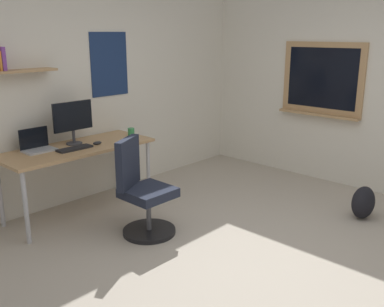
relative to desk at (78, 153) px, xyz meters
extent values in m
plane|color=#ADA393|center=(0.45, -2.04, -0.68)|extent=(5.20, 5.20, 0.00)
cube|color=silver|center=(0.45, 0.41, 0.62)|extent=(5.00, 0.10, 2.60)
cube|color=tan|center=(-0.39, 0.26, 0.87)|extent=(0.68, 0.20, 0.02)
cube|color=navy|center=(0.73, 0.36, 0.87)|extent=(0.52, 0.01, 0.74)
cube|color=#7A3D99|center=(-0.57, 0.29, 0.99)|extent=(0.04, 0.14, 0.22)
cube|color=silver|center=(2.90, -2.04, 0.62)|extent=(0.10, 5.00, 2.60)
cube|color=tan|center=(2.83, -1.32, 0.67)|extent=(0.04, 1.10, 0.90)
cube|color=black|center=(2.82, -1.32, 0.67)|extent=(0.01, 0.94, 0.76)
cube|color=tan|center=(2.79, -1.32, 0.20)|extent=(0.12, 1.10, 0.03)
cube|color=tan|center=(0.00, 0.00, 0.05)|extent=(1.62, 0.66, 0.03)
cylinder|color=#B7B7BC|center=(-0.75, -0.27, -0.32)|extent=(0.04, 0.04, 0.72)
cylinder|color=#B7B7BC|center=(0.75, -0.27, -0.32)|extent=(0.04, 0.04, 0.72)
cylinder|color=#B7B7BC|center=(-0.75, 0.27, -0.32)|extent=(0.04, 0.04, 0.72)
cylinder|color=#B7B7BC|center=(0.75, 0.27, -0.32)|extent=(0.04, 0.04, 0.72)
cylinder|color=black|center=(0.16, -0.94, -0.66)|extent=(0.52, 0.52, 0.04)
cylinder|color=#4C4C51|center=(0.16, -0.94, -0.47)|extent=(0.05, 0.05, 0.34)
cube|color=#1E2333|center=(0.16, -0.94, -0.26)|extent=(0.44, 0.44, 0.09)
cube|color=#1E2333|center=(0.07, -0.76, 0.03)|extent=(0.39, 0.24, 0.48)
cube|color=#ADAFB5|center=(-0.36, 0.12, 0.08)|extent=(0.31, 0.21, 0.02)
cube|color=black|center=(-0.36, 0.22, 0.19)|extent=(0.31, 0.01, 0.21)
cylinder|color=#38383D|center=(0.04, 0.12, 0.07)|extent=(0.17, 0.17, 0.01)
cylinder|color=#38383D|center=(0.04, 0.12, 0.15)|extent=(0.03, 0.03, 0.14)
cube|color=black|center=(0.04, 0.11, 0.38)|extent=(0.46, 0.02, 0.31)
cube|color=black|center=(-0.08, -0.08, 0.08)|extent=(0.37, 0.13, 0.02)
ellipsoid|color=#262628|center=(0.20, -0.08, 0.08)|extent=(0.10, 0.06, 0.03)
cylinder|color=#338C4C|center=(0.71, -0.03, 0.11)|extent=(0.08, 0.08, 0.09)
ellipsoid|color=black|center=(1.96, -2.33, -0.51)|extent=(0.32, 0.22, 0.35)
camera|label=1|loc=(-2.41, -3.92, 1.24)|focal=40.55mm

